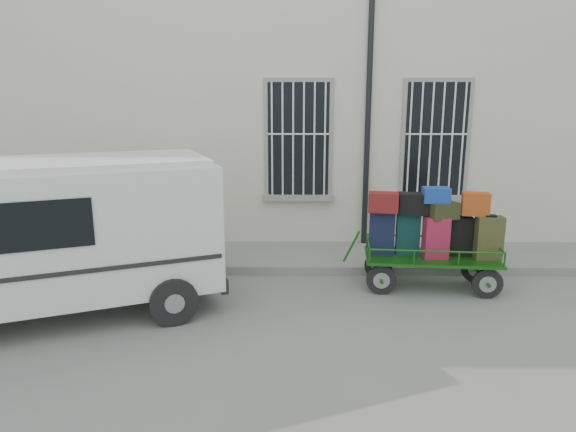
{
  "coord_description": "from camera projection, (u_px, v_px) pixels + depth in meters",
  "views": [
    {
      "loc": [
        -0.51,
        -7.22,
        3.07
      ],
      "look_at": [
        -0.59,
        1.0,
        1.16
      ],
      "focal_mm": 32.0,
      "sensor_mm": 36.0,
      "label": 1
    }
  ],
  "objects": [
    {
      "name": "van",
      "position": [
        55.0,
        229.0,
        7.13
      ],
      "size": [
        4.78,
        3.38,
        2.24
      ],
      "rotation": [
        0.0,
        0.0,
        0.39
      ],
      "color": "silver",
      "rests_on": "ground"
    },
    {
      "name": "ground",
      "position": [
        326.0,
        306.0,
        7.72
      ],
      "size": [
        80.0,
        80.0,
        0.0
      ],
      "primitive_type": "plane",
      "color": "slate",
      "rests_on": "ground"
    },
    {
      "name": "building",
      "position": [
        314.0,
        100.0,
        12.4
      ],
      "size": [
        24.0,
        5.15,
        6.0
      ],
      "color": "beige",
      "rests_on": "ground"
    },
    {
      "name": "luggage_cart",
      "position": [
        430.0,
        235.0,
        8.26
      ],
      "size": [
        2.52,
        1.15,
        1.68
      ],
      "rotation": [
        0.0,
        0.0,
        -0.09
      ],
      "color": "black",
      "rests_on": "ground"
    },
    {
      "name": "sidewalk",
      "position": [
        319.0,
        257.0,
        9.85
      ],
      "size": [
        24.0,
        1.7,
        0.15
      ],
      "primitive_type": "cube",
      "color": "slate",
      "rests_on": "ground"
    }
  ]
}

